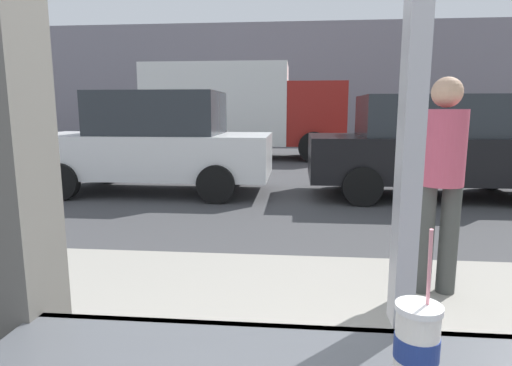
# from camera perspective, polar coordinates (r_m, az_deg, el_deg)

# --- Properties ---
(ground_plane) EXTENTS (60.00, 60.00, 0.00)m
(ground_plane) POSITION_cam_1_polar(r_m,az_deg,el_deg) (9.12, 7.06, -0.00)
(ground_plane) COLOR #424244
(sidewalk_strip) EXTENTS (16.00, 2.80, 0.14)m
(sidewalk_strip) POSITION_cam_1_polar(r_m,az_deg,el_deg) (2.98, 10.60, -19.86)
(sidewalk_strip) COLOR #9E998E
(sidewalk_strip) RESTS_ON ground
(building_facade_far) EXTENTS (28.00, 1.20, 5.60)m
(building_facade_far) POSITION_cam_1_polar(r_m,az_deg,el_deg) (21.62, 6.30, 13.06)
(building_facade_far) COLOR gray
(building_facade_far) RESTS_ON ground
(soda_cup_right) EXTENTS (0.09, 0.09, 0.33)m
(soda_cup_right) POSITION_cam_1_polar(r_m,az_deg,el_deg) (0.94, 20.60, -19.67)
(soda_cup_right) COLOR white
(soda_cup_right) RESTS_ON window_counter
(parked_car_white) EXTENTS (4.34, 1.94, 1.86)m
(parked_car_white) POSITION_cam_1_polar(r_m,az_deg,el_deg) (8.18, -13.32, 5.23)
(parked_car_white) COLOR silver
(parked_car_white) RESTS_ON ground
(parked_car_black) EXTENTS (4.35, 1.90, 1.78)m
(parked_car_black) POSITION_cam_1_polar(r_m,az_deg,el_deg) (8.11, 22.43, 4.50)
(parked_car_black) COLOR black
(parked_car_black) RESTS_ON ground
(box_truck) EXTENTS (6.16, 2.44, 2.92)m
(box_truck) POSITION_cam_1_polar(r_m,az_deg,el_deg) (13.76, -2.03, 9.98)
(box_truck) COLOR silver
(box_truck) RESTS_ON ground
(pedestrian) EXTENTS (0.32, 0.32, 1.63)m
(pedestrian) POSITION_cam_1_polar(r_m,az_deg,el_deg) (3.46, 23.45, 1.26)
(pedestrian) COLOR #424442
(pedestrian) RESTS_ON sidewalk_strip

